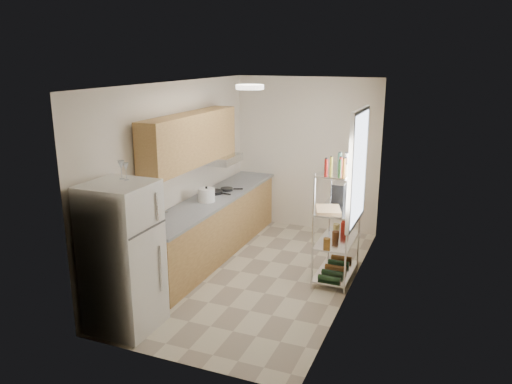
% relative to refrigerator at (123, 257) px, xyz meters
% --- Properties ---
extents(room, '(2.52, 4.42, 2.62)m').
position_rel_refrigerator_xyz_m(room, '(0.87, 1.80, 0.47)').
color(room, beige).
rests_on(room, ground).
extents(counter_run, '(0.63, 3.51, 0.90)m').
position_rel_refrigerator_xyz_m(counter_run, '(-0.05, 2.24, -0.37)').
color(counter_run, tan).
rests_on(counter_run, ground).
extents(upper_cabinets, '(0.33, 2.20, 0.72)m').
position_rel_refrigerator_xyz_m(upper_cabinets, '(-0.18, 1.90, 0.98)').
color(upper_cabinets, tan).
rests_on(upper_cabinets, room).
extents(range_hood, '(0.50, 0.60, 0.12)m').
position_rel_refrigerator_xyz_m(range_hood, '(-0.13, 2.70, 0.56)').
color(range_hood, '#B7BABC').
rests_on(range_hood, room).
extents(window, '(0.06, 1.00, 1.46)m').
position_rel_refrigerator_xyz_m(window, '(2.10, 2.15, 0.72)').
color(window, white).
rests_on(window, room).
extents(bakers_rack, '(0.45, 0.90, 1.73)m').
position_rel_refrigerator_xyz_m(bakers_rack, '(1.88, 2.09, 0.28)').
color(bakers_rack, silver).
rests_on(bakers_rack, ground).
extents(ceiling_dome, '(0.34, 0.34, 0.05)m').
position_rel_refrigerator_xyz_m(ceiling_dome, '(0.87, 1.50, 1.74)').
color(ceiling_dome, white).
rests_on(ceiling_dome, room).
extents(refrigerator, '(0.68, 0.68, 1.65)m').
position_rel_refrigerator_xyz_m(refrigerator, '(0.00, 0.00, 0.00)').
color(refrigerator, silver).
rests_on(refrigerator, ground).
extents(wine_glass_a, '(0.07, 0.07, 0.20)m').
position_rel_refrigerator_xyz_m(wine_glass_a, '(-0.06, 0.16, 0.93)').
color(wine_glass_a, silver).
rests_on(wine_glass_a, refrigerator).
extents(wine_glass_b, '(0.07, 0.07, 0.19)m').
position_rel_refrigerator_xyz_m(wine_glass_b, '(0.01, 0.14, 0.92)').
color(wine_glass_b, silver).
rests_on(wine_glass_b, refrigerator).
extents(rice_cooker, '(0.24, 0.24, 0.19)m').
position_rel_refrigerator_xyz_m(rice_cooker, '(-0.03, 2.02, 0.17)').
color(rice_cooker, white).
rests_on(rice_cooker, counter_run).
extents(frying_pan_large, '(0.29, 0.29, 0.05)m').
position_rel_refrigerator_xyz_m(frying_pan_large, '(-0.12, 2.44, 0.10)').
color(frying_pan_large, black).
rests_on(frying_pan_large, counter_run).
extents(frying_pan_small, '(0.25, 0.25, 0.04)m').
position_rel_refrigerator_xyz_m(frying_pan_small, '(-0.02, 2.68, 0.09)').
color(frying_pan_small, black).
rests_on(frying_pan_small, counter_run).
extents(cutting_board, '(0.41, 0.47, 0.03)m').
position_rel_refrigerator_xyz_m(cutting_board, '(1.78, 1.92, 0.20)').
color(cutting_board, tan).
rests_on(cutting_board, bakers_rack).
extents(espresso_machine, '(0.17, 0.25, 0.29)m').
position_rel_refrigerator_xyz_m(espresso_machine, '(1.83, 2.33, 0.33)').
color(espresso_machine, black).
rests_on(espresso_machine, bakers_rack).
extents(storage_bag, '(0.10, 0.14, 0.15)m').
position_rel_refrigerator_xyz_m(storage_bag, '(1.90, 2.43, -0.19)').
color(storage_bag, '#A62114').
rests_on(storage_bag, bakers_rack).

